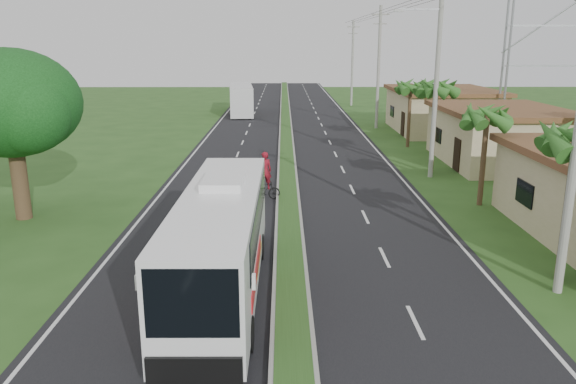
{
  "coord_description": "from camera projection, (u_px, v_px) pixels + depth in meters",
  "views": [
    {
      "loc": [
        -0.23,
        -14.4,
        7.66
      ],
      "look_at": [
        -0.05,
        7.74,
        1.8
      ],
      "focal_mm": 35.0,
      "sensor_mm": 36.0,
      "label": 1
    }
  ],
  "objects": [
    {
      "name": "palm_verge_c",
      "position": [
        436.0,
        88.0,
        33.01
      ],
      "size": [
        2.4,
        2.4,
        5.85
      ],
      "color": "#473321",
      "rests_on": "ground"
    },
    {
      "name": "road_asphalt",
      "position": [
        287.0,
        170.0,
        35.22
      ],
      "size": [
        14.0,
        160.0,
        0.02
      ],
      "primitive_type": "cube",
      "color": "black",
      "rests_on": "ground"
    },
    {
      "name": "palm_verge_b",
      "position": [
        487.0,
        116.0,
        26.45
      ],
      "size": [
        2.4,
        2.4,
        5.05
      ],
      "color": "#473321",
      "rests_on": "ground"
    },
    {
      "name": "shop_far",
      "position": [
        442.0,
        110.0,
        50.31
      ],
      "size": [
        8.6,
        11.6,
        3.82
      ],
      "color": "tan",
      "rests_on": "ground"
    },
    {
      "name": "motorcyclist",
      "position": [
        265.0,
        181.0,
        28.21
      ],
      "size": [
        1.62,
        0.75,
        2.48
      ],
      "rotation": [
        0.0,
        0.0,
        0.2
      ],
      "color": "black",
      "rests_on": "ground"
    },
    {
      "name": "shade_tree",
      "position": [
        8.0,
        107.0,
        24.18
      ],
      "size": [
        6.3,
        6.0,
        7.54
      ],
      "color": "#473321",
      "rests_on": "ground"
    },
    {
      "name": "ground",
      "position": [
        292.0,
        323.0,
        15.88
      ],
      "size": [
        180.0,
        180.0,
        0.0
      ],
      "primitive_type": "plane",
      "color": "#2A4E1C",
      "rests_on": "ground"
    },
    {
      "name": "utility_pole_d",
      "position": [
        352.0,
        62.0,
        70.63
      ],
      "size": [
        1.6,
        0.28,
        10.5
      ],
      "color": "gray",
      "rests_on": "ground"
    },
    {
      "name": "shop_mid",
      "position": [
        500.0,
        135.0,
        36.79
      ],
      "size": [
        7.6,
        10.6,
        3.67
      ],
      "color": "tan",
      "rests_on": "ground"
    },
    {
      "name": "utility_pole_c",
      "position": [
        379.0,
        66.0,
        51.24
      ],
      "size": [
        1.6,
        0.28,
        11.0
      ],
      "color": "gray",
      "rests_on": "ground"
    },
    {
      "name": "lane_edge_left",
      "position": [
        180.0,
        170.0,
        35.16
      ],
      "size": [
        0.12,
        160.0,
        0.01
      ],
      "primitive_type": "cube",
      "color": "silver",
      "rests_on": "ground"
    },
    {
      "name": "palm_verge_d",
      "position": [
        411.0,
        87.0,
        41.86
      ],
      "size": [
        2.4,
        2.4,
        5.25
      ],
      "color": "#473321",
      "rests_on": "ground"
    },
    {
      "name": "billboard_lattice",
      "position": [
        571.0,
        55.0,
        43.32
      ],
      "size": [
        10.18,
        1.18,
        12.07
      ],
      "color": "gray",
      "rests_on": "ground"
    },
    {
      "name": "palm_verge_a",
      "position": [
        576.0,
        140.0,
        17.65
      ],
      "size": [
        2.4,
        2.4,
        5.45
      ],
      "color": "#473321",
      "rests_on": "ground"
    },
    {
      "name": "lane_edge_right",
      "position": [
        393.0,
        170.0,
        35.27
      ],
      "size": [
        0.12,
        160.0,
        0.01
      ],
      "primitive_type": "cube",
      "color": "silver",
      "rests_on": "ground"
    },
    {
      "name": "median_strip",
      "position": [
        287.0,
        168.0,
        35.19
      ],
      "size": [
        1.2,
        160.0,
        0.18
      ],
      "color": "gray",
      "rests_on": "ground"
    },
    {
      "name": "coach_bus_far",
      "position": [
        241.0,
        97.0,
        62.95
      ],
      "size": [
        3.35,
        11.23,
        3.22
      ],
      "rotation": [
        0.0,
        0.0,
        0.09
      ],
      "color": "silver",
      "rests_on": "ground"
    },
    {
      "name": "utility_pole_b",
      "position": [
        437.0,
        69.0,
        31.75
      ],
      "size": [
        3.2,
        0.28,
        12.0
      ],
      "color": "gray",
      "rests_on": "ground"
    },
    {
      "name": "coach_bus_main",
      "position": [
        221.0,
        235.0,
        17.35
      ],
      "size": [
        2.4,
        10.94,
        3.53
      ],
      "rotation": [
        0.0,
        0.0,
        -0.01
      ],
      "color": "white",
      "rests_on": "ground"
    }
  ]
}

